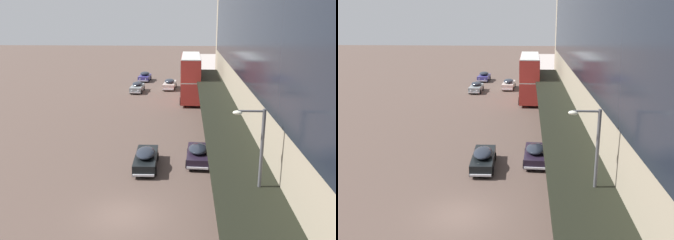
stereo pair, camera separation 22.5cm
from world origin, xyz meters
The scene contains 11 objects.
ground centered at (0.00, 0.00, 0.00)m, with size 240.00×240.00×0.00m, color brown.
sidewalk_kerb centered at (11.00, 0.00, 0.07)m, with size 10.00×180.00×0.15m, color #B4A69F.
transit_bus_kerbside_front centered at (4.08, 30.90, 3.24)m, with size 2.80×10.47×6.00m.
sedan_trailing_mid centered at (-3.76, 45.28, 0.78)m, with size 2.08×4.39×1.59m.
sedan_far_back centered at (0.90, 38.28, 0.78)m, with size 2.06×5.06×1.59m.
sedan_trailing_near centered at (4.49, 8.39, 0.73)m, with size 1.96×4.39×1.47m.
sedan_lead_near centered at (0.51, 7.13, 0.77)m, with size 1.84×4.83×1.55m.
sedan_second_mid centered at (-3.84, 35.71, 0.74)m, with size 1.90×4.71×1.49m.
pedestrian_at_kerb centered at (6.32, -1.31, 1.18)m, with size 0.51×0.43×1.86m.
street_lamp centered at (6.85, -2.81, 4.24)m, with size 1.50×0.28×7.05m.
fire_hydrant centered at (6.46, 7.32, 0.49)m, with size 0.20×0.40×0.70m.
Camera 2 is at (3.71, -19.21, 11.30)m, focal length 40.00 mm.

